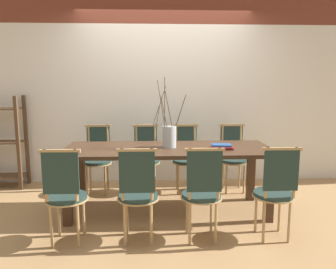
{
  "coord_description": "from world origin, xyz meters",
  "views": [
    {
      "loc": [
        -0.16,
        -3.62,
        1.47
      ],
      "look_at": [
        0.0,
        0.0,
        0.9
      ],
      "focal_mm": 35.0,
      "sensor_mm": 36.0,
      "label": 1
    }
  ],
  "objects_px": {
    "chair_far_center": "(186,156)",
    "vase_centerpiece": "(169,136)",
    "chair_near_center": "(202,191)",
    "shelving_rack": "(3,142)",
    "dining_table": "(168,157)",
    "book_stack": "(222,147)"
  },
  "relations": [
    {
      "from": "dining_table",
      "to": "book_stack",
      "type": "distance_m",
      "value": 0.61
    },
    {
      "from": "chair_near_center",
      "to": "vase_centerpiece",
      "type": "xyz_separation_m",
      "value": [
        -0.27,
        0.76,
        0.39
      ]
    },
    {
      "from": "dining_table",
      "to": "chair_near_center",
      "type": "distance_m",
      "value": 0.81
    },
    {
      "from": "book_stack",
      "to": "dining_table",
      "type": "bearing_deg",
      "value": 171.88
    },
    {
      "from": "vase_centerpiece",
      "to": "book_stack",
      "type": "height_order",
      "value": "vase_centerpiece"
    },
    {
      "from": "chair_far_center",
      "to": "book_stack",
      "type": "height_order",
      "value": "chair_far_center"
    },
    {
      "from": "chair_near_center",
      "to": "book_stack",
      "type": "bearing_deg",
      "value": 64.64
    },
    {
      "from": "dining_table",
      "to": "vase_centerpiece",
      "type": "height_order",
      "value": "vase_centerpiece"
    },
    {
      "from": "vase_centerpiece",
      "to": "book_stack",
      "type": "bearing_deg",
      "value": -10.23
    },
    {
      "from": "dining_table",
      "to": "book_stack",
      "type": "relative_size",
      "value": 8.93
    },
    {
      "from": "chair_far_center",
      "to": "dining_table",
      "type": "bearing_deg",
      "value": 69.3
    },
    {
      "from": "vase_centerpiece",
      "to": "shelving_rack",
      "type": "bearing_deg",
      "value": 156.54
    },
    {
      "from": "chair_far_center",
      "to": "vase_centerpiece",
      "type": "bearing_deg",
      "value": 69.8
    },
    {
      "from": "dining_table",
      "to": "chair_far_center",
      "type": "relative_size",
      "value": 2.56
    },
    {
      "from": "chair_near_center",
      "to": "chair_far_center",
      "type": "distance_m",
      "value": 1.48
    },
    {
      "from": "chair_far_center",
      "to": "vase_centerpiece",
      "type": "distance_m",
      "value": 0.86
    },
    {
      "from": "dining_table",
      "to": "chair_far_center",
      "type": "xyz_separation_m",
      "value": [
        0.28,
        0.74,
        -0.16
      ]
    },
    {
      "from": "dining_table",
      "to": "chair_near_center",
      "type": "relative_size",
      "value": 2.56
    },
    {
      "from": "chair_near_center",
      "to": "shelving_rack",
      "type": "distance_m",
      "value": 3.12
    },
    {
      "from": "vase_centerpiece",
      "to": "shelving_rack",
      "type": "relative_size",
      "value": 0.61
    },
    {
      "from": "chair_far_center",
      "to": "vase_centerpiece",
      "type": "height_order",
      "value": "vase_centerpiece"
    },
    {
      "from": "chair_near_center",
      "to": "chair_far_center",
      "type": "relative_size",
      "value": 1.0
    }
  ]
}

